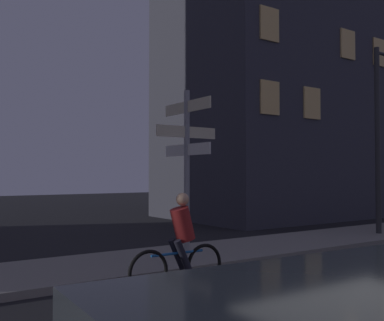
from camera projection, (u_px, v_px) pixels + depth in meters
sidewalk_kerb at (128, 264)px, 9.36m from camera, size 40.00×2.52×0.14m
signpost at (187, 156)px, 9.59m from camera, size 1.49×1.67×3.56m
street_lamp at (381, 123)px, 13.91m from camera, size 1.33×0.28×5.66m
cyclist at (180, 245)px, 7.57m from camera, size 1.82×0.32×1.61m
building_right_block at (287, 44)px, 21.46m from camera, size 11.10×6.77×16.15m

